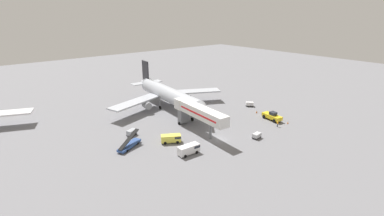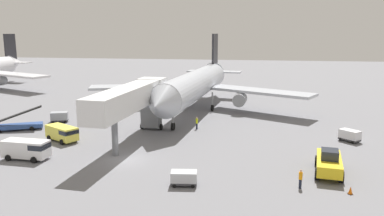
{
  "view_description": "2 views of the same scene",
  "coord_description": "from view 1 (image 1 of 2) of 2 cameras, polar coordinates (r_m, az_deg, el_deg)",
  "views": [
    {
      "loc": [
        -45.31,
        -44.77,
        29.86
      ],
      "look_at": [
        3.54,
        14.89,
        3.23
      ],
      "focal_mm": 26.27,
      "sensor_mm": 36.0,
      "label": 1
    },
    {
      "loc": [
        13.38,
        -37.83,
        13.62
      ],
      "look_at": [
        4.44,
        16.23,
        2.67
      ],
      "focal_mm": 35.93,
      "sensor_mm": 36.0,
      "label": 2
    }
  ],
  "objects": [
    {
      "name": "ground_plane",
      "position": [
        70.35,
        5.49,
        -6.16
      ],
      "size": [
        300.0,
        300.0,
        0.0
      ],
      "primitive_type": "plane",
      "color": "slate"
    },
    {
      "name": "airplane_at_gate",
      "position": [
        90.33,
        -4.91,
        2.8
      ],
      "size": [
        40.03,
        41.87,
        13.15
      ],
      "color": "#B7BCC6",
      "rests_on": "ground"
    },
    {
      "name": "jet_bridge",
      "position": [
        72.13,
        1.0,
        -0.77
      ],
      "size": [
        4.58,
        19.44,
        7.21
      ],
      "color": "silver",
      "rests_on": "ground"
    },
    {
      "name": "pushback_tug",
      "position": [
        84.38,
        15.95,
        -1.6
      ],
      "size": [
        3.24,
        6.33,
        2.52
      ],
      "color": "yellow",
      "rests_on": "ground"
    },
    {
      "name": "belt_loader_truck",
      "position": [
        66.87,
        -12.61,
        -7.23
      ],
      "size": [
        7.11,
        4.87,
        3.32
      ],
      "color": "#2D4C8E",
      "rests_on": "ground"
    },
    {
      "name": "service_van_mid_center",
      "position": [
        67.76,
        -4.18,
        -6.12
      ],
      "size": [
        5.02,
        4.0,
        1.91
      ],
      "color": "#E5DB4C",
      "rests_on": "ground"
    },
    {
      "name": "service_van_far_left",
      "position": [
        62.39,
        -0.58,
        -8.3
      ],
      "size": [
        5.08,
        2.34,
        2.1
      ],
      "color": "white",
      "rests_on": "ground"
    },
    {
      "name": "baggage_cart_outer_right",
      "position": [
        72.84,
        -12.15,
        -4.87
      ],
      "size": [
        2.83,
        2.27,
        1.55
      ],
      "color": "#38383D",
      "rests_on": "ground"
    },
    {
      "name": "baggage_cart_near_right",
      "position": [
        71.69,
        13.0,
        -5.44
      ],
      "size": [
        2.47,
        1.61,
        1.31
      ],
      "color": "#38383D",
      "rests_on": "ground"
    },
    {
      "name": "baggage_cart_mid_left",
      "position": [
        94.84,
        11.61,
        0.81
      ],
      "size": [
        2.68,
        2.69,
        1.47
      ],
      "color": "#38383D",
      "rests_on": "ground"
    },
    {
      "name": "ground_crew_worker_foreground",
      "position": [
        83.18,
        1.2,
        -1.31
      ],
      "size": [
        0.44,
        0.44,
        1.75
      ],
      "color": "#1E2333",
      "rests_on": "ground"
    },
    {
      "name": "ground_crew_worker_midground",
      "position": [
        79.98,
        16.99,
        -3.04
      ],
      "size": [
        0.46,
        0.46,
        1.73
      ],
      "color": "#1E2333",
      "rests_on": "ground"
    },
    {
      "name": "safety_cone_alpha",
      "position": [
        89.18,
        12.99,
        -0.77
      ],
      "size": [
        0.49,
        0.49,
        0.74
      ],
      "color": "black",
      "rests_on": "ground"
    },
    {
      "name": "safety_cone_bravo",
      "position": [
        83.17,
        18.89,
        -2.83
      ],
      "size": [
        0.43,
        0.43,
        0.66
      ],
      "color": "black",
      "rests_on": "ground"
    }
  ]
}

